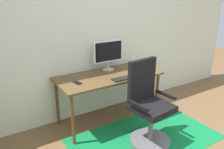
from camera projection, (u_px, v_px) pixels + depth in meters
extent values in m
cube|color=silver|center=(99.00, 33.00, 3.53)|extent=(6.00, 0.10, 2.60)
cube|color=#117A3F|center=(145.00, 138.00, 3.10)|extent=(1.96, 1.15, 0.01)
cube|color=brown|center=(109.00, 76.00, 3.34)|extent=(1.55, 0.70, 0.03)
cylinder|color=brown|center=(73.00, 120.00, 2.88)|extent=(0.04, 0.04, 0.71)
cylinder|color=brown|center=(157.00, 95.00, 3.59)|extent=(0.04, 0.04, 0.71)
cylinder|color=brown|center=(57.00, 103.00, 3.34)|extent=(0.04, 0.04, 0.71)
cylinder|color=brown|center=(134.00, 83.00, 4.06)|extent=(0.04, 0.04, 0.71)
cylinder|color=#B2B2B7|center=(108.00, 69.00, 3.56)|extent=(0.18, 0.18, 0.01)
cylinder|color=#B2B2B7|center=(108.00, 65.00, 3.54)|extent=(0.04, 0.04, 0.12)
cube|color=white|center=(108.00, 51.00, 3.47)|extent=(0.50, 0.04, 0.33)
cube|color=black|center=(109.00, 51.00, 3.45)|extent=(0.46, 0.00, 0.29)
cube|color=black|center=(126.00, 78.00, 3.20)|extent=(0.43, 0.13, 0.02)
ellipsoid|color=black|center=(145.00, 73.00, 3.34)|extent=(0.06, 0.10, 0.03)
cylinder|color=#8C601D|center=(132.00, 68.00, 3.49)|extent=(0.07, 0.07, 0.09)
cube|color=black|center=(77.00, 83.00, 3.03)|extent=(0.09, 0.15, 0.01)
cylinder|color=slate|center=(150.00, 141.00, 3.01)|extent=(0.53, 0.53, 0.05)
cylinder|color=slate|center=(151.00, 125.00, 2.93)|extent=(0.06, 0.06, 0.43)
cube|color=black|center=(152.00, 108.00, 2.85)|extent=(0.50, 0.50, 0.08)
cube|color=black|center=(142.00, 80.00, 2.89)|extent=(0.44, 0.10, 0.55)
cube|color=black|center=(138.00, 105.00, 2.67)|extent=(0.07, 0.32, 0.03)
cube|color=black|center=(166.00, 95.00, 2.96)|extent=(0.07, 0.32, 0.03)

